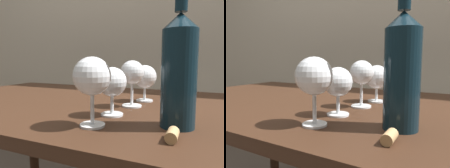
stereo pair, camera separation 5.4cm
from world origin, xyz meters
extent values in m
cube|color=#382114|center=(0.00, 0.00, 0.71)|extent=(1.45, 0.76, 0.03)
cylinder|color=#382114|center=(-0.66, 0.32, 0.35)|extent=(0.06, 0.06, 0.69)
cylinder|color=white|center=(0.10, -0.26, 0.72)|extent=(0.06, 0.06, 0.00)
cylinder|color=white|center=(0.10, -0.26, 0.77)|extent=(0.01, 0.01, 0.08)
sphere|color=white|center=(0.10, -0.26, 0.83)|extent=(0.08, 0.08, 0.08)
ellipsoid|color=beige|center=(0.10, -0.26, 0.83)|extent=(0.07, 0.07, 0.04)
cylinder|color=white|center=(0.10, -0.16, 0.72)|extent=(0.06, 0.06, 0.00)
cylinder|color=white|center=(0.10, -0.16, 0.76)|extent=(0.01, 0.01, 0.06)
sphere|color=white|center=(0.10, -0.16, 0.81)|extent=(0.08, 0.08, 0.08)
ellipsoid|color=#EACC66|center=(0.10, -0.16, 0.81)|extent=(0.07, 0.07, 0.03)
cylinder|color=white|center=(0.11, -0.04, 0.72)|extent=(0.06, 0.06, 0.00)
cylinder|color=white|center=(0.11, -0.04, 0.77)|extent=(0.01, 0.01, 0.08)
sphere|color=white|center=(0.11, -0.04, 0.83)|extent=(0.08, 0.08, 0.08)
ellipsoid|color=maroon|center=(0.11, -0.04, 0.83)|extent=(0.07, 0.07, 0.03)
cylinder|color=white|center=(0.13, 0.06, 0.72)|extent=(0.06, 0.06, 0.00)
cylinder|color=white|center=(0.13, 0.06, 0.75)|extent=(0.01, 0.01, 0.06)
sphere|color=white|center=(0.13, 0.06, 0.81)|extent=(0.08, 0.08, 0.08)
ellipsoid|color=#470A16|center=(0.13, 0.06, 0.81)|extent=(0.07, 0.07, 0.03)
cylinder|color=#0F232D|center=(0.27, -0.19, 0.83)|extent=(0.08, 0.08, 0.21)
cone|color=#0F232D|center=(0.27, -0.19, 0.95)|extent=(0.08, 0.08, 0.03)
cylinder|color=tan|center=(0.27, -0.28, 0.73)|extent=(0.02, 0.04, 0.02)
camera|label=1|loc=(0.31, -0.65, 0.87)|focal=33.21mm
camera|label=2|loc=(0.36, -0.63, 0.87)|focal=33.21mm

